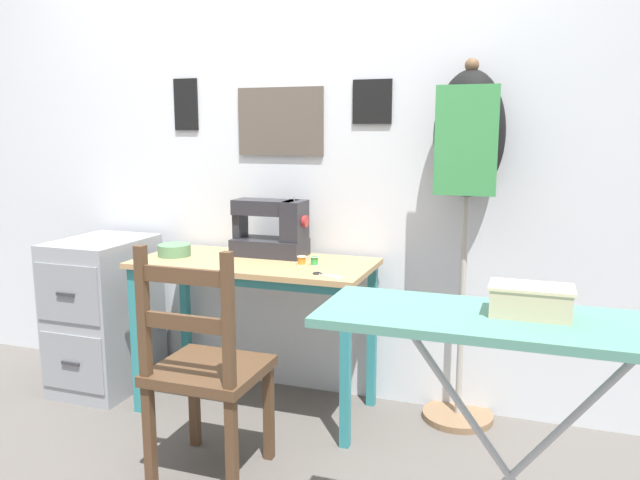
# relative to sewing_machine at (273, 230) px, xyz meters

# --- Properties ---
(ground_plane) EXTENTS (14.00, 14.00, 0.00)m
(ground_plane) POSITION_rel_sewing_machine_xyz_m (-0.04, -0.39, -0.85)
(ground_plane) COLOR #5B5651
(wall_back) EXTENTS (10.00, 0.07, 2.55)m
(wall_back) POSITION_rel_sewing_machine_xyz_m (-0.04, 0.18, 0.43)
(wall_back) COLOR silver
(wall_back) RESTS_ON ground_plane
(sewing_table) EXTENTS (1.09, 0.51, 0.72)m
(sewing_table) POSITION_rel_sewing_machine_xyz_m (-0.04, -0.15, -0.22)
(sewing_table) COLOR tan
(sewing_table) RESTS_ON ground_plane
(sewing_machine) EXTENTS (0.36, 0.19, 0.29)m
(sewing_machine) POSITION_rel_sewing_machine_xyz_m (0.00, 0.00, 0.00)
(sewing_machine) COLOR #28282D
(sewing_machine) RESTS_ON sewing_table
(fabric_bowl) EXTENTS (0.16, 0.16, 0.05)m
(fabric_bowl) POSITION_rel_sewing_machine_xyz_m (-0.45, -0.16, -0.10)
(fabric_bowl) COLOR #56895B
(fabric_bowl) RESTS_ON sewing_table
(scissors) EXTENTS (0.15, 0.09, 0.01)m
(scissors) POSITION_rel_sewing_machine_xyz_m (0.36, -0.31, -0.12)
(scissors) COLOR silver
(scissors) RESTS_ON sewing_table
(thread_spool_near_machine) EXTENTS (0.04, 0.04, 0.04)m
(thread_spool_near_machine) POSITION_rel_sewing_machine_xyz_m (0.20, -0.15, -0.11)
(thread_spool_near_machine) COLOR orange
(thread_spool_near_machine) RESTS_ON sewing_table
(thread_spool_mid_table) EXTENTS (0.04, 0.04, 0.04)m
(thread_spool_mid_table) POSITION_rel_sewing_machine_xyz_m (0.26, -0.14, -0.11)
(thread_spool_mid_table) COLOR green
(thread_spool_mid_table) RESTS_ON sewing_table
(wooden_chair) EXTENTS (0.40, 0.38, 0.91)m
(wooden_chair) POSITION_rel_sewing_machine_xyz_m (0.04, -0.73, -0.42)
(wooden_chair) COLOR #513823
(wooden_chair) RESTS_ON ground_plane
(filing_cabinet) EXTENTS (0.39, 0.53, 0.77)m
(filing_cabinet) POSITION_rel_sewing_machine_xyz_m (-0.88, -0.15, -0.46)
(filing_cabinet) COLOR #93999E
(filing_cabinet) RESTS_ON ground_plane
(dress_form) EXTENTS (0.32, 0.32, 1.61)m
(dress_form) POSITION_rel_sewing_machine_xyz_m (0.88, 0.06, 0.34)
(dress_form) COLOR #846647
(dress_form) RESTS_ON ground_plane
(ironing_board) EXTENTS (1.02, 0.36, 0.85)m
(ironing_board) POSITION_rel_sewing_machine_xyz_m (1.15, -1.09, -0.05)
(ironing_board) COLOR #518E7A
(ironing_board) RESTS_ON ground_plane
(storage_box) EXTENTS (0.21, 0.12, 0.08)m
(storage_box) POSITION_rel_sewing_machine_xyz_m (1.17, -1.06, 0.04)
(storage_box) COLOR beige
(storage_box) RESTS_ON ironing_board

